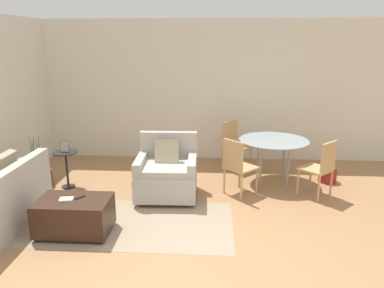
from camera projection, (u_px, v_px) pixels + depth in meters
The scene contains 15 objects.
ground_plane at pixel (183, 264), 4.06m from camera, with size 20.00×20.00×0.00m, color #A3754C.
wall_back at pixel (199, 91), 7.41m from camera, with size 12.00×0.06×2.75m.
area_rug at pixel (121, 223), 4.98m from camera, with size 2.97×1.42×0.01m.
armchair at pixel (167, 174), 5.75m from camera, with size 0.93×0.91×0.95m.
ottoman at pixel (74, 215), 4.66m from camera, with size 0.89×0.58×0.45m.
book_stack at pixel (66, 199), 4.59m from camera, with size 0.18×0.15×0.02m.
tv_remote_primary at pixel (80, 197), 4.66m from camera, with size 0.12×0.13×0.01m.
potted_plant at pixel (39, 175), 6.19m from camera, with size 0.43×0.43×0.89m.
side_table at pixel (66, 163), 6.08m from camera, with size 0.40×0.40×0.61m.
picture_frame at pixel (65, 146), 6.01m from camera, with size 0.15×0.07×0.18m.
dining_table at pixel (274, 144), 6.28m from camera, with size 1.16×1.16×0.74m.
dining_chair_near_left at pixel (237, 164), 5.75m from camera, with size 0.59×0.59×0.90m.
dining_chair_near_right at pixel (321, 165), 5.67m from camera, with size 0.59×0.59×0.90m.
dining_chair_far_left at pixel (234, 142), 6.97m from camera, with size 0.59×0.59×0.90m.
potted_plant_small at pixel (328, 174), 6.40m from camera, with size 0.30×0.30×0.60m.
Camera 1 is at (0.32, -3.55, 2.34)m, focal length 35.00 mm.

